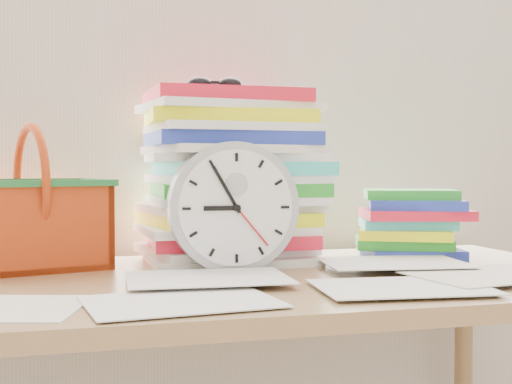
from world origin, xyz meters
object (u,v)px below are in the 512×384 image
object	(u,v)px
paper_stack	(232,176)
clock	(233,207)
desk	(237,318)
basket	(31,198)
book_stack	(410,223)

from	to	relation	value
paper_stack	clock	world-z (taller)	paper_stack
desk	clock	distance (m)	0.20
desk	clock	bearing A→B (deg)	84.14
clock	basket	size ratio (longest dim) A/B	0.89
paper_stack	basket	bearing A→B (deg)	-179.61
paper_stack	book_stack	bearing A→B (deg)	-5.99
paper_stack	clock	distance (m)	0.17
paper_stack	book_stack	size ratio (longest dim) A/B	1.46
book_stack	basket	size ratio (longest dim) A/B	0.91
desk	basket	size ratio (longest dim) A/B	5.07
desk	basket	world-z (taller)	basket
book_stack	basket	distance (m)	0.80
desk	paper_stack	world-z (taller)	paper_stack
desk	clock	xyz separation A→B (m)	(0.01, 0.05, 0.20)
desk	clock	size ratio (longest dim) A/B	5.71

